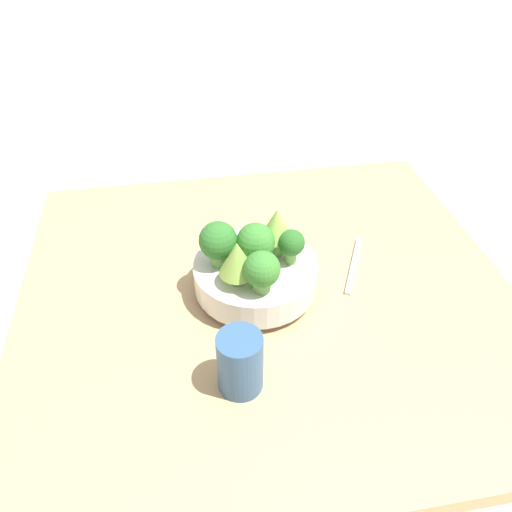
% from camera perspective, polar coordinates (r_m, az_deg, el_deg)
% --- Properties ---
extents(ground_plane, '(6.00, 6.00, 0.00)m').
position_cam_1_polar(ground_plane, '(0.92, 1.28, -5.34)').
color(ground_plane, beige).
extents(table, '(0.82, 0.88, 0.03)m').
position_cam_1_polar(table, '(0.91, 1.30, -4.58)').
color(table, tan).
rests_on(table, ground_plane).
extents(bowl, '(0.21, 0.21, 0.06)m').
position_cam_1_polar(bowl, '(0.87, -0.00, -2.38)').
color(bowl, silver).
rests_on(bowl, table).
extents(broccoli_floret_front, '(0.05, 0.05, 0.06)m').
position_cam_1_polar(broccoli_floret_front, '(0.83, 4.06, 1.37)').
color(broccoli_floret_front, '#6BA34C').
rests_on(broccoli_floret_front, bowl).
extents(broccoli_floret_back, '(0.06, 0.06, 0.08)m').
position_cam_1_polar(broccoli_floret_back, '(0.83, -4.33, 1.63)').
color(broccoli_floret_back, '#6BA34C').
rests_on(broccoli_floret_back, bowl).
extents(romanesco_piece_near, '(0.06, 0.06, 0.09)m').
position_cam_1_polar(romanesco_piece_near, '(0.84, 2.40, 3.45)').
color(romanesco_piece_near, '#7AB256').
rests_on(romanesco_piece_near, bowl).
extents(romanesco_piece_far, '(0.06, 0.06, 0.08)m').
position_cam_1_polar(romanesco_piece_far, '(0.78, -2.17, -0.36)').
color(romanesco_piece_far, '#609347').
rests_on(romanesco_piece_far, bowl).
extents(broccoli_floret_left, '(0.06, 0.06, 0.07)m').
position_cam_1_polar(broccoli_floret_left, '(0.78, 0.67, -1.66)').
color(broccoli_floret_left, '#609347').
rests_on(broccoli_floret_left, bowl).
extents(broccoli_floret_center, '(0.06, 0.06, 0.08)m').
position_cam_1_polar(broccoli_floret_center, '(0.82, -0.00, 1.29)').
color(broccoli_floret_center, '#609347').
rests_on(broccoli_floret_center, bowl).
extents(cup, '(0.07, 0.07, 0.10)m').
position_cam_1_polar(cup, '(0.72, -1.83, -12.08)').
color(cup, '#33567F').
rests_on(cup, table).
extents(fork, '(0.15, 0.08, 0.01)m').
position_cam_1_polar(fork, '(0.96, 11.10, -1.03)').
color(fork, silver).
rests_on(fork, table).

